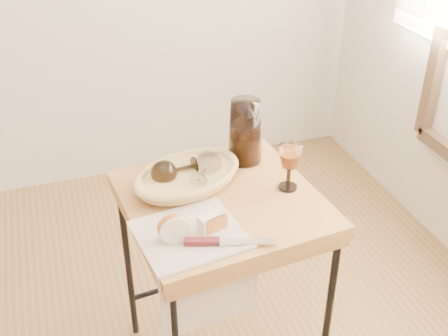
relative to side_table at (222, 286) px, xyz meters
name	(u,v)px	position (x,y,z in m)	size (l,w,h in m)	color
side_table	(222,286)	(0.00, 0.00, 0.00)	(0.58, 0.58, 0.74)	brown
tea_towel	(189,234)	(-0.14, -0.14, 0.37)	(0.29, 0.26, 0.01)	white
bread_basket	(188,178)	(-0.08, 0.10, 0.40)	(0.33, 0.23, 0.05)	#9F8047
goblet_lying_a	(177,170)	(-0.11, 0.12, 0.43)	(0.14, 0.08, 0.08)	#312213
goblet_lying_b	(204,171)	(-0.03, 0.08, 0.43)	(0.14, 0.08, 0.08)	white
pitcher	(245,131)	(0.15, 0.19, 0.48)	(0.16, 0.24, 0.26)	black
wine_goblet	(289,167)	(0.22, -0.02, 0.45)	(0.07, 0.07, 0.15)	white
apple_half	(173,226)	(-0.19, -0.15, 0.42)	(0.09, 0.05, 0.08)	#B6202A
apple_wedge	(210,222)	(-0.08, -0.15, 0.40)	(0.07, 0.04, 0.05)	#FFEAC8
table_knife	(226,241)	(-0.06, -0.22, 0.39)	(0.25, 0.03, 0.02)	silver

